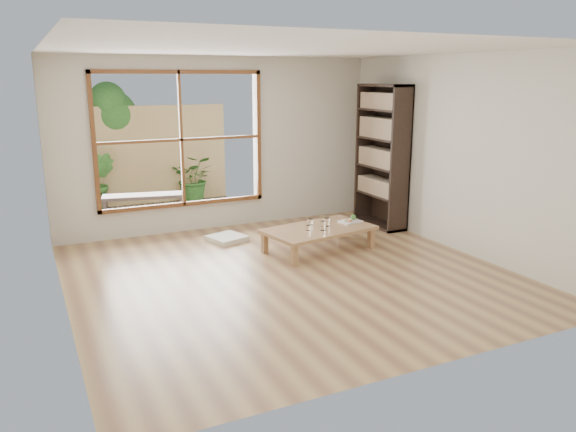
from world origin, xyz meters
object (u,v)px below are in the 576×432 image
low_table (319,231)px  garden_bench (144,198)px  food_tray (351,220)px  bookshelf (382,156)px

low_table → garden_bench: 3.22m
low_table → food_tray: (0.56, 0.08, 0.06)m
low_table → garden_bench: size_ratio=1.17×
bookshelf → food_tray: size_ratio=6.72×
bookshelf → food_tray: bearing=-144.6°
bookshelf → garden_bench: 3.90m
bookshelf → garden_bench: (-3.32, 1.91, -0.72)m
low_table → food_tray: 0.57m
bookshelf → food_tray: bookshelf is taller
food_tray → garden_bench: garden_bench is taller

